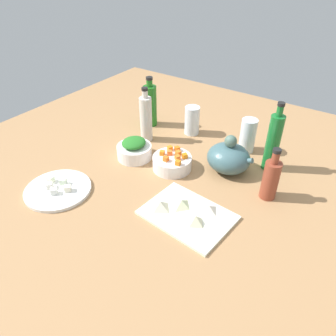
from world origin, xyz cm
name	(u,v)px	position (x,y,z in cm)	size (l,w,h in cm)	color
tabletop	(168,182)	(0.00, 0.00, 1.50)	(190.00, 190.00, 3.00)	#A3774D
cutting_board	(187,215)	(16.93, -13.14, 3.50)	(28.40, 20.67, 1.00)	white
plate_tofu	(58,190)	(-28.51, -28.83, 3.60)	(23.73, 23.73, 1.20)	white
bowl_greens	(134,152)	(-19.92, 4.27, 5.78)	(14.33, 14.33, 5.57)	white
bowl_carrots	(172,163)	(-2.66, 6.64, 5.66)	(15.43, 15.43, 5.31)	white
teapot	(229,158)	(16.02, 18.03, 8.89)	(18.35, 15.79, 15.52)	#3F6267
bottle_0	(146,118)	(-25.08, 19.12, 13.59)	(5.42, 5.42, 24.57)	beige
bottle_1	(271,179)	(34.75, 11.52, 10.91)	(5.64, 5.64, 19.75)	brown
bottle_2	(273,142)	(28.60, 28.73, 15.03)	(5.31, 5.31, 27.94)	#186C2C
bottle_3	(150,105)	(-32.34, 31.70, 13.32)	(6.27, 6.27, 23.91)	#206F1E
drinking_glass_0	(192,120)	(-11.25, 35.62, 9.60)	(6.82, 6.82, 13.19)	white
drinking_glass_1	(248,136)	(15.96, 35.85, 10.33)	(6.68, 6.68, 14.65)	white
carrot_cube_0	(166,159)	(-3.13, 3.11, 9.21)	(1.80, 1.80, 1.80)	orange
carrot_cube_1	(177,157)	(-0.37, 6.40, 9.21)	(1.80, 1.80, 1.80)	orange
carrot_cube_2	(178,163)	(2.13, 3.50, 9.21)	(1.80, 1.80, 1.80)	orange
carrot_cube_3	(185,156)	(1.71, 8.94, 9.21)	(1.80, 1.80, 1.80)	orange
carrot_cube_4	(170,153)	(-4.44, 7.51, 9.21)	(1.80, 1.80, 1.80)	orange
carrot_cube_5	(177,149)	(-3.53, 11.59, 9.21)	(1.80, 1.80, 1.80)	orange
carrot_cube_6	(162,153)	(-6.76, 5.69, 9.21)	(1.80, 1.80, 1.80)	orange
carrot_cube_7	(178,153)	(-1.51, 9.27, 9.21)	(1.80, 1.80, 1.80)	orange
carrot_cube_8	(170,148)	(-6.17, 10.28, 9.21)	(1.80, 1.80, 1.80)	orange
chopped_greens_mound	(134,143)	(-19.92, 4.27, 10.12)	(10.32, 9.57, 3.11)	#267225
tofu_cube_0	(68,188)	(-24.39, -27.53, 5.30)	(2.20, 2.20, 2.20)	white
tofu_cube_1	(54,191)	(-27.19, -31.35, 5.30)	(2.20, 2.20, 2.20)	white
tofu_cube_2	(50,186)	(-30.90, -30.18, 5.30)	(2.20, 2.20, 2.20)	white
tofu_cube_3	(63,182)	(-28.83, -25.80, 5.30)	(2.20, 2.20, 2.20)	white
tofu_cube_4	(51,179)	(-33.68, -27.59, 5.30)	(2.20, 2.20, 2.20)	#EBEFCD
dumpling_0	(182,203)	(13.24, -11.10, 5.34)	(5.40, 4.72, 2.69)	beige
dumpling_1	(196,219)	(21.20, -15.27, 5.58)	(4.68, 4.33, 3.16)	beige
dumpling_2	(160,205)	(7.99, -15.95, 5.44)	(5.60, 5.21, 2.87)	beige
dumpling_3	(209,208)	(21.94, -7.89, 5.12)	(5.08, 5.06, 2.25)	beige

